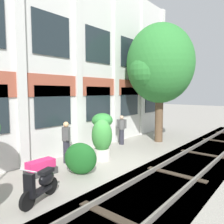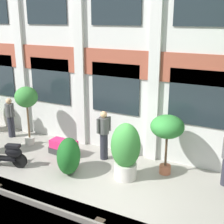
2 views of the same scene
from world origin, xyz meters
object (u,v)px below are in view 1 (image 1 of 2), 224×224
object	(u,v)px
potted_plant_terracotta_small	(102,122)
potted_plant_ribbed_drum	(102,139)
broadleaf_tree	(160,66)
resident_by_doorway	(66,141)
scooter_second_parked	(42,184)
potted_plant_square_trough	(41,168)
topiary_hedge	(81,158)
resident_watching_tracks	(122,129)

from	to	relation	value
potted_plant_terracotta_small	potted_plant_ribbed_drum	distance (m)	1.36
broadleaf_tree	resident_by_doorway	world-z (taller)	broadleaf_tree
broadleaf_tree	scooter_second_parked	distance (m)	9.05
potted_plant_square_trough	topiary_hedge	size ratio (longest dim) A/B	0.95
broadleaf_tree	potted_plant_square_trough	world-z (taller)	broadleaf_tree
potted_plant_square_trough	resident_by_doorway	world-z (taller)	resident_by_doorway
scooter_second_parked	resident_by_doorway	xyz separation A→B (m)	(2.38, 1.94, 0.46)
potted_plant_ribbed_drum	resident_by_doorway	xyz separation A→B (m)	(-1.20, 0.84, -0.00)
potted_plant_square_trough	resident_by_doorway	xyz separation A→B (m)	(1.40, 0.35, 0.65)
potted_plant_terracotta_small	resident_watching_tracks	distance (m)	1.83
potted_plant_square_trough	potted_plant_ribbed_drum	world-z (taller)	potted_plant_ribbed_drum
scooter_second_parked	resident_by_doorway	world-z (taller)	resident_by_doorway
potted_plant_terracotta_small	resident_watching_tracks	xyz separation A→B (m)	(1.72, 0.16, -0.59)
scooter_second_parked	resident_by_doorway	bearing A→B (deg)	-158.84
potted_plant_square_trough	potted_plant_ribbed_drum	xyz separation A→B (m)	(2.59, -0.49, 0.65)
scooter_second_parked	topiary_hedge	distance (m)	2.01
potted_plant_terracotta_small	resident_watching_tracks	world-z (taller)	potted_plant_terracotta_small
potted_plant_square_trough	topiary_hedge	bearing A→B (deg)	-46.69
scooter_second_parked	topiary_hedge	world-z (taller)	topiary_hedge
potted_plant_square_trough	potted_plant_ribbed_drum	bearing A→B (deg)	-10.74
broadleaf_tree	resident_watching_tracks	size ratio (longest dim) A/B	4.17
potted_plant_ribbed_drum	resident_by_doorway	bearing A→B (deg)	144.91
resident_by_doorway	topiary_hedge	distance (m)	1.46
potted_plant_square_trough	potted_plant_terracotta_small	bearing A→B (deg)	5.42
scooter_second_parked	potted_plant_terracotta_small	bearing A→B (deg)	-174.96
broadleaf_tree	potted_plant_ribbed_drum	size ratio (longest dim) A/B	3.87
potted_plant_terracotta_small	resident_by_doorway	distance (m)	2.20
potted_plant_square_trough	scooter_second_parked	bearing A→B (deg)	-121.62
resident_by_doorway	topiary_hedge	xyz separation A→B (m)	(-0.46, -1.34, -0.35)
potted_plant_terracotta_small	resident_by_doorway	size ratio (longest dim) A/B	1.11
broadleaf_tree	potted_plant_ribbed_drum	xyz separation A→B (m)	(-4.57, 0.24, -3.39)
potted_plant_square_trough	resident_watching_tracks	world-z (taller)	resident_watching_tracks
potted_plant_ribbed_drum	resident_watching_tracks	world-z (taller)	potted_plant_ribbed_drum
broadleaf_tree	potted_plant_ribbed_drum	distance (m)	5.69
resident_by_doorway	potted_plant_terracotta_small	bearing A→B (deg)	28.98
scooter_second_parked	topiary_hedge	bearing A→B (deg)	179.36
broadleaf_tree	topiary_hedge	world-z (taller)	broadleaf_tree
scooter_second_parked	resident_watching_tracks	size ratio (longest dim) A/B	0.85
resident_watching_tracks	resident_by_doorway	bearing A→B (deg)	-39.28
potted_plant_terracotta_small	potted_plant_ribbed_drum	world-z (taller)	potted_plant_terracotta_small
potted_plant_ribbed_drum	topiary_hedge	bearing A→B (deg)	-163.24
resident_watching_tracks	topiary_hedge	bearing A→B (deg)	-22.47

